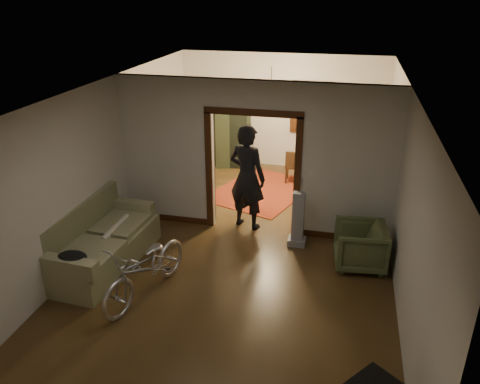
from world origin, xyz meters
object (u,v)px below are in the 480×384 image
(bicycle, at_px, (146,268))
(person, at_px, (247,177))
(armchair, at_px, (360,246))
(sofa, at_px, (101,237))
(desk, at_px, (322,165))
(locker, at_px, (233,132))

(bicycle, relative_size, person, 0.89)
(armchair, bearing_deg, sofa, -83.37)
(bicycle, bearing_deg, desk, 82.44)
(bicycle, bearing_deg, sofa, 164.05)
(armchair, relative_size, locker, 0.46)
(armchair, bearing_deg, person, -120.28)
(person, bearing_deg, desk, -95.29)
(person, xyz_separation_m, desk, (1.22, 2.73, -0.66))
(bicycle, distance_m, person, 2.72)
(sofa, height_order, locker, locker)
(person, height_order, locker, person)
(desk, bearing_deg, locker, -179.33)
(person, relative_size, desk, 2.13)
(sofa, distance_m, bicycle, 1.23)
(locker, bearing_deg, bicycle, -105.18)
(bicycle, height_order, armchair, bicycle)
(sofa, height_order, armchair, sofa)
(sofa, distance_m, armchair, 4.20)
(bicycle, xyz_separation_m, locker, (-0.11, 5.66, 0.40))
(locker, bearing_deg, desk, -26.98)
(bicycle, height_order, person, person)
(sofa, bearing_deg, desk, 58.54)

